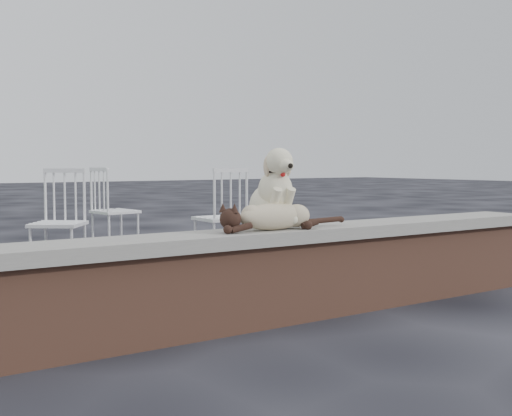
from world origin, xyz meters
TOP-DOWN VIEW (x-y plane):
  - ground at (0.00, 0.00)m, footprint 60.00×60.00m
  - brick_wall at (0.00, 0.00)m, footprint 6.00×0.30m
  - capstone at (0.00, 0.00)m, footprint 6.20×0.40m
  - dog at (0.81, 0.11)m, footprint 0.38×0.47m
  - cat at (0.73, -0.04)m, footprint 1.12×0.37m
  - chair_b at (0.15, 2.43)m, footprint 0.78×0.78m
  - chair_c at (1.64, 2.14)m, footprint 0.56×0.56m
  - chair_e at (1.13, 3.56)m, footprint 0.64×0.64m

SIDE VIEW (x-z plane):
  - ground at x=0.00m, z-range 0.00..0.00m
  - brick_wall at x=0.00m, z-range 0.00..0.50m
  - chair_b at x=0.15m, z-range 0.00..0.94m
  - chair_c at x=1.64m, z-range 0.00..0.94m
  - chair_e at x=1.13m, z-range 0.00..0.94m
  - capstone at x=0.00m, z-range 0.50..0.58m
  - cat at x=0.73m, z-range 0.58..0.77m
  - dog at x=0.81m, z-range 0.58..1.09m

